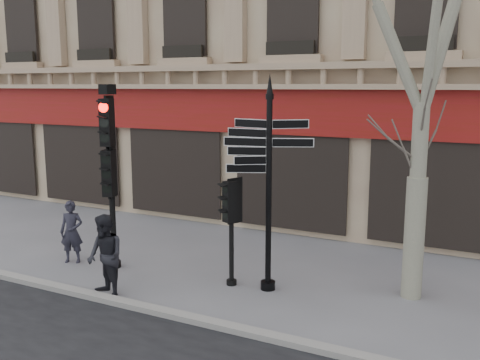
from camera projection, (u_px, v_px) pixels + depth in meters
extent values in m
plane|color=#5E5E63|center=(204.00, 291.00, 11.42)|extent=(80.00, 80.00, 0.00)
cube|color=gray|center=(166.00, 313.00, 10.18)|extent=(80.00, 0.25, 0.12)
cube|color=maroon|center=(291.00, 112.00, 15.06)|extent=(28.00, 0.25, 1.30)
cube|color=#957B61|center=(289.00, 77.00, 14.69)|extent=(28.00, 0.35, 0.74)
cylinder|color=black|center=(269.00, 197.00, 11.17)|extent=(0.12, 0.12, 4.05)
cylinder|color=black|center=(268.00, 285.00, 11.51)|extent=(0.32, 0.32, 0.18)
cone|color=black|center=(270.00, 84.00, 10.76)|extent=(0.14, 0.14, 0.41)
cylinder|color=black|center=(111.00, 186.00, 12.57)|extent=(0.14, 0.14, 4.00)
cylinder|color=black|center=(115.00, 264.00, 12.91)|extent=(0.30, 0.30, 0.16)
cube|color=black|center=(111.00, 173.00, 12.52)|extent=(0.56, 0.48, 1.09)
cube|color=black|center=(109.00, 122.00, 12.31)|extent=(0.56, 0.48, 1.09)
sphere|color=#FF0C05|center=(108.00, 110.00, 12.26)|extent=(0.23, 0.23, 0.23)
cube|color=black|center=(107.00, 89.00, 12.18)|extent=(0.34, 0.38, 0.23)
cylinder|color=black|center=(231.00, 234.00, 11.58)|extent=(0.11, 0.11, 2.33)
cylinder|color=black|center=(232.00, 282.00, 11.77)|extent=(0.24, 0.24, 0.13)
cube|color=black|center=(231.00, 201.00, 11.45)|extent=(0.47, 0.41, 0.89)
cylinder|color=gray|center=(414.00, 238.00, 10.89)|extent=(0.41, 0.41, 2.52)
cylinder|color=gray|center=(420.00, 143.00, 10.55)|extent=(0.32, 0.32, 1.61)
imported|color=#22212C|center=(72.00, 232.00, 13.16)|extent=(0.67, 0.57, 1.55)
imported|color=black|center=(105.00, 256.00, 10.99)|extent=(1.03, 0.94, 1.73)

